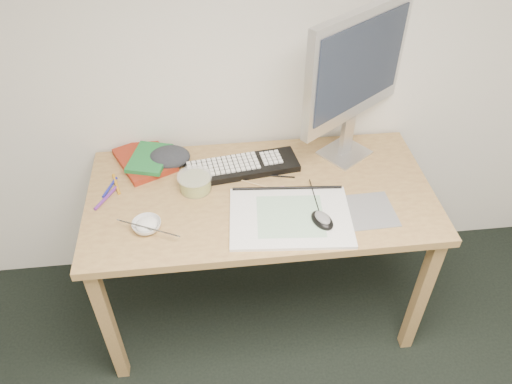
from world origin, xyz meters
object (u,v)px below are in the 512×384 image
(sketchpad, at_px, (290,217))
(keyboard, at_px, (242,167))
(desk, at_px, (261,207))
(monitor, at_px, (356,70))
(rice_bowl, at_px, (147,226))

(sketchpad, xyz_separation_m, keyboard, (-0.15, 0.32, 0.01))
(desk, relative_size, sketchpad, 3.04)
(keyboard, bearing_deg, monitor, -0.19)
(keyboard, relative_size, rice_bowl, 4.38)
(keyboard, xyz_separation_m, monitor, (0.46, 0.06, 0.39))
(sketchpad, bearing_deg, keyboard, 120.66)
(desk, bearing_deg, rice_bowl, -160.61)
(sketchpad, height_order, rice_bowl, rice_bowl)
(sketchpad, height_order, keyboard, keyboard)
(rice_bowl, bearing_deg, monitor, 23.79)
(monitor, bearing_deg, rice_bowl, 167.91)
(desk, distance_m, sketchpad, 0.21)
(desk, xyz_separation_m, rice_bowl, (-0.45, -0.16, 0.10))
(monitor, bearing_deg, sketchpad, -164.80)
(sketchpad, relative_size, keyboard, 0.97)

